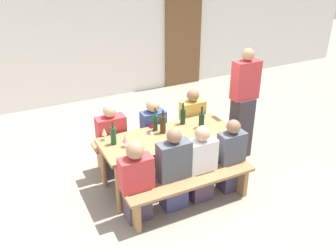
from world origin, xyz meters
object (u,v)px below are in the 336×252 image
wine_glass_0 (125,139)px  seated_guest_far_0 (112,143)px  wooden_door (183,41)px  wine_glass_2 (104,132)px  seated_guest_near_0 (137,183)px  bench_near (192,186)px  tasting_table (168,141)px  standing_host (243,107)px  wine_bottle_0 (183,116)px  seated_guest_near_2 (201,165)px  wine_glass_1 (151,125)px  seated_guest_far_1 (153,134)px  wine_bottle_1 (202,120)px  seated_guest_near_1 (174,172)px  wine_bottle_3 (113,136)px  wine_bottle_2 (163,124)px  seated_guest_far_2 (192,125)px  seated_guest_near_3 (231,158)px  bench_far (149,140)px  wine_bottle_4 (155,122)px

wine_glass_0 → seated_guest_far_0: size_ratio=0.15×
wooden_door → wine_glass_2: 4.34m
seated_guest_near_0 → bench_near: bearing=-102.4°
tasting_table → standing_host: 1.38m
wine_bottle_0 → wine_glass_2: (-1.16, 0.04, 0.00)m
seated_guest_near_0 → seated_guest_near_2: (0.90, -0.00, -0.01)m
wine_glass_1 → seated_guest_far_1: size_ratio=0.17×
wooden_door → wine_bottle_1: 3.80m
wine_bottle_0 → seated_guest_near_0: (-1.04, -0.75, -0.35)m
seated_guest_near_1 → wine_bottle_3: bearing=41.0°
wine_bottle_2 → wine_glass_2: 0.80m
wine_glass_1 → seated_guest_far_2: bearing=22.0°
seated_guest_far_1 → seated_guest_far_2: 0.66m
seated_guest_near_1 → wine_glass_2: bearing=38.2°
wooden_door → seated_guest_near_0: (-2.80, -3.99, -0.53)m
wine_bottle_1 → wine_bottle_3: size_ratio=1.00×
seated_guest_near_3 → seated_guest_far_2: seated_guest_far_2 is taller
wine_bottle_3 → seated_guest_far_0: (0.10, 0.40, -0.34)m
tasting_table → seated_guest_near_2: 0.58m
wine_bottle_2 → standing_host: standing_host is taller
tasting_table → seated_guest_near_3: size_ratio=1.74×
wine_bottle_2 → wine_glass_1: 0.16m
seated_guest_near_1 → seated_guest_far_2: bearing=-39.6°
wine_glass_2 → seated_guest_near_1: size_ratio=0.15×
bench_far → wine_glass_1: (-0.17, -0.49, 0.53)m
bench_near → seated_guest_near_2: seated_guest_near_2 is taller
seated_guest_near_2 → seated_guest_near_3: 0.47m
bench_near → seated_guest_far_1: bearing=89.3°
wine_bottle_4 → seated_guest_far_2: bearing=21.0°
seated_guest_near_0 → seated_guest_near_1: seated_guest_near_1 is taller
wine_glass_0 → seated_guest_near_1: size_ratio=0.15×
seated_guest_near_0 → bench_far: bearing=-29.8°
wooden_door → wine_glass_2: (-2.93, -3.20, -0.18)m
seated_guest_far_2 → seated_guest_near_0: bearing=-52.7°
wooden_door → seated_guest_far_0: 4.07m
wine_glass_0 → seated_guest_near_2: seated_guest_near_2 is taller
tasting_table → bench_near: size_ratio=1.06×
seated_guest_near_1 → seated_guest_near_0: bearing=90.0°
wine_glass_2 → seated_guest_far_1: seated_guest_far_1 is taller
seated_guest_near_2 → seated_guest_far_2: 1.13m
seated_guest_near_1 → seated_guest_far_1: 1.05m
seated_guest_far_1 → seated_guest_far_2: size_ratio=0.97×
tasting_table → standing_host: standing_host is taller
wooden_door → seated_guest_far_0: wooden_door is taller
bench_far → wine_glass_2: (-0.80, -0.39, 0.52)m
tasting_table → seated_guest_near_3: (0.69, -0.52, -0.16)m
tasting_table → seated_guest_near_2: size_ratio=1.71×
seated_guest_near_2 → wine_glass_1: bearing=29.6°
wine_glass_2 → bench_far: bearing=26.0°
wooden_door → wine_bottle_2: (-2.15, -3.36, -0.17)m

